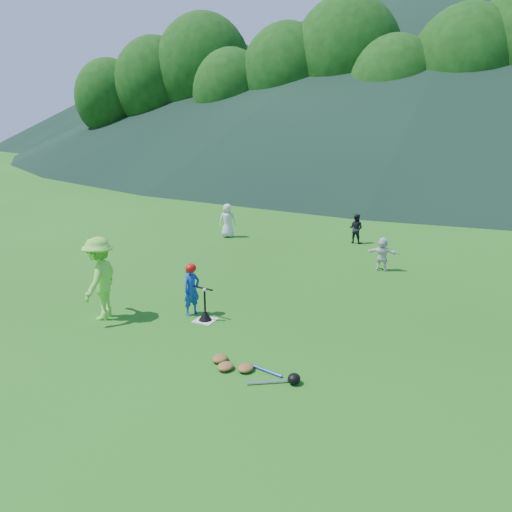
{
  "coord_description": "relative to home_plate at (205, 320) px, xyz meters",
  "views": [
    {
      "loc": [
        5.76,
        -8.75,
        4.37
      ],
      "look_at": [
        0.0,
        2.5,
        0.9
      ],
      "focal_mm": 35.0,
      "sensor_mm": 36.0,
      "label": 1
    }
  ],
  "objects": [
    {
      "name": "batter_gear",
      "position": [
        -0.45,
        0.19,
        1.07
      ],
      "size": [
        0.73,
        0.26,
        0.56
      ],
      "color": "red",
      "rests_on": "ground"
    },
    {
      "name": "batting_tee",
      "position": [
        0.0,
        0.0,
        0.12
      ],
      "size": [
        0.3,
        0.3,
        0.68
      ],
      "color": "black",
      "rests_on": "home_plate"
    },
    {
      "name": "fielder_b",
      "position": [
        0.92,
        8.69,
        0.53
      ],
      "size": [
        0.56,
        0.45,
        1.08
      ],
      "primitive_type": "imported",
      "rotation": [
        0.0,
        0.0,
        3.05
      ],
      "color": "black",
      "rests_on": "ground"
    },
    {
      "name": "equipment_pile",
      "position": [
        1.91,
        -1.64,
        0.06
      ],
      "size": [
        1.8,
        0.71,
        0.19
      ],
      "color": "olive",
      "rests_on": "ground"
    },
    {
      "name": "fielder_d",
      "position": [
        2.59,
        5.69,
        0.5
      ],
      "size": [
        0.97,
        0.39,
        1.02
      ],
      "primitive_type": "imported",
      "rotation": [
        0.0,
        0.0,
        3.24
      ],
      "color": "silver",
      "rests_on": "ground"
    },
    {
      "name": "distant_hills",
      "position": [
        -7.63,
        81.81,
        14.97
      ],
      "size": [
        155.0,
        140.0,
        32.0
      ],
      "color": "black",
      "rests_on": "ground"
    },
    {
      "name": "batter_child",
      "position": [
        -0.48,
        0.19,
        0.59
      ],
      "size": [
        0.41,
        0.51,
        1.2
      ],
      "primitive_type": "imported",
      "rotation": [
        0.0,
        0.0,
        1.25
      ],
      "color": "#173E9F",
      "rests_on": "ground"
    },
    {
      "name": "baseball",
      "position": [
        0.0,
        0.0,
        0.73
      ],
      "size": [
        0.08,
        0.08,
        0.08
      ],
      "primitive_type": "sphere",
      "color": "white",
      "rests_on": "batting_tee"
    },
    {
      "name": "adult_coach",
      "position": [
        -2.17,
        -0.91,
        0.93
      ],
      "size": [
        1.06,
        1.38,
        1.88
      ],
      "primitive_type": "imported",
      "rotation": [
        0.0,
        0.0,
        -1.24
      ],
      "color": "#7BEA44",
      "rests_on": "ground"
    },
    {
      "name": "fielder_a",
      "position": [
        -3.73,
        7.39,
        0.63
      ],
      "size": [
        0.75,
        0.69,
        1.29
      ],
      "primitive_type": "imported",
      "rotation": [
        0.0,
        0.0,
        3.73
      ],
      "color": "silver",
      "rests_on": "ground"
    },
    {
      "name": "tree_line",
      "position": [
        0.2,
        33.83,
        8.2
      ],
      "size": [
        70.04,
        11.4,
        14.82
      ],
      "color": "#382314",
      "rests_on": "ground"
    },
    {
      "name": "outfield_fence",
      "position": [
        0.0,
        28.0,
        0.69
      ],
      "size": [
        70.07,
        0.08,
        1.33
      ],
      "color": "gray",
      "rests_on": "ground"
    },
    {
      "name": "ground",
      "position": [
        0.0,
        0.0,
        -0.01
      ],
      "size": [
        120.0,
        120.0,
        0.0
      ],
      "primitive_type": "plane",
      "color": "#215D15",
      "rests_on": "ground"
    },
    {
      "name": "home_plate",
      "position": [
        0.0,
        0.0,
        0.0
      ],
      "size": [
        0.45,
        0.45,
        0.02
      ],
      "primitive_type": "cube",
      "color": "silver",
      "rests_on": "ground"
    }
  ]
}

